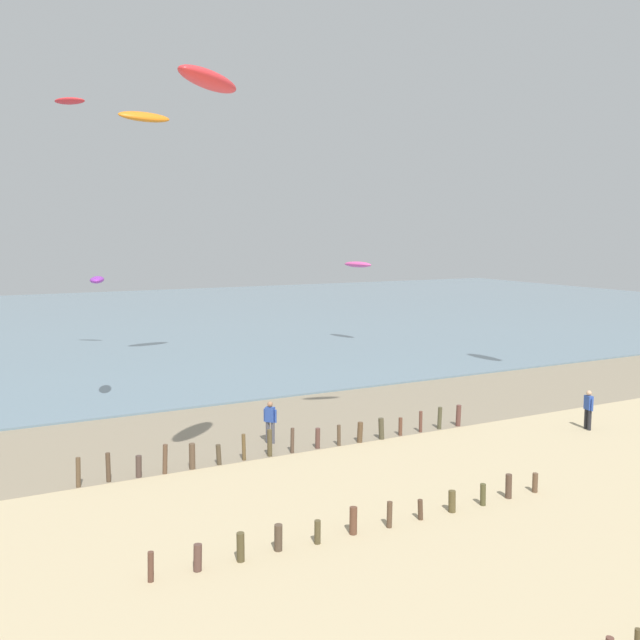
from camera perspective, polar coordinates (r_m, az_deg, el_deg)
wet_sand_strip at (r=29.27m, az=-14.63°, el=-9.69°), size 120.00×8.44×0.01m
sea at (r=67.41m, az=-22.07°, el=-0.47°), size 160.00×70.00×0.10m
groyne_mid at (r=20.34m, az=3.95°, el=-16.04°), size 12.69×0.35×0.79m
groyne_far at (r=27.00m, az=-1.90°, el=-9.90°), size 16.06×0.34×1.06m
person_left_flank at (r=28.02m, az=-4.13°, el=-8.29°), size 0.40×0.45×1.71m
person_trailing_behind at (r=31.97m, az=21.23°, el=-6.82°), size 0.28×0.56×1.71m
kite_aloft_1 at (r=43.46m, az=-14.28°, el=15.91°), size 3.28×1.58×0.90m
kite_aloft_5 at (r=34.03m, az=-17.89°, el=3.17°), size 1.05×2.11×0.37m
kite_aloft_6 at (r=21.12m, az=-9.17°, el=18.96°), size 2.93×2.91×0.63m
kite_aloft_7 at (r=51.93m, az=3.13°, el=4.59°), size 1.50×2.85×0.49m
kite_aloft_8 at (r=46.24m, az=-19.93°, el=16.61°), size 1.98×1.73×0.52m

